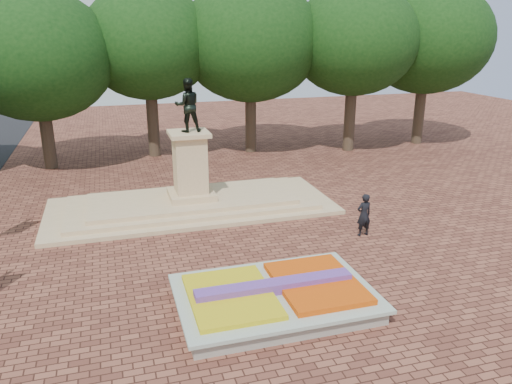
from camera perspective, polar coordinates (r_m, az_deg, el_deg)
The scene contains 5 objects.
ground at distance 18.09m, azimuth -2.98°, elevation -10.27°, with size 90.00×90.00×0.00m, color brown.
flower_bed at distance 16.48m, azimuth 2.25°, elevation -11.82°, with size 6.30×4.30×0.91m.
monument at distance 24.98m, azimuth -7.41°, elevation 0.05°, with size 14.00×6.00×6.40m.
tree_row_back at distance 34.05m, azimuth -6.73°, elevation 14.88°, with size 44.80×8.80×10.43m.
pedestrian at distance 22.01m, azimuth 12.23°, elevation -2.57°, with size 0.70×0.46×1.91m, color black.
Camera 1 is at (-3.66, -15.46, 8.65)m, focal length 35.00 mm.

